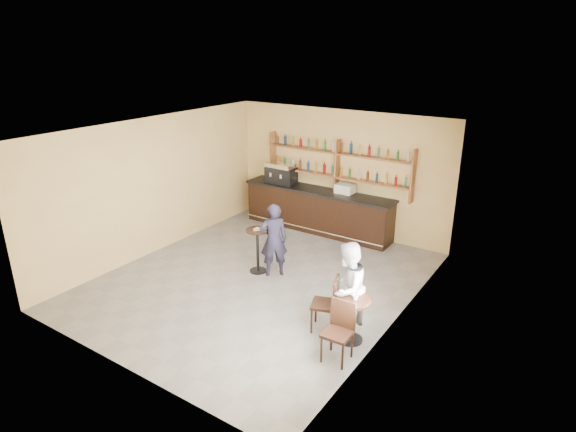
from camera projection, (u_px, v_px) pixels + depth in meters
The scene contains 23 objects.
floor at pixel (259, 280), 10.25m from camera, with size 7.00×7.00×0.00m, color slate.
ceiling at pixel (256, 130), 9.14m from camera, with size 7.00×7.00×0.00m, color white.
wall_back at pixel (339, 172), 12.43m from camera, with size 7.00×7.00×0.00m, color #ECCA86.
wall_front at pixel (113, 276), 6.96m from camera, with size 7.00×7.00×0.00m, color #ECCA86.
wall_left at pixel (155, 186), 11.25m from camera, with size 7.00×7.00×0.00m, color #ECCA86.
wall_right at pixel (399, 242), 8.14m from camera, with size 7.00×7.00×0.00m, color #ECCA86.
window_pane at pixel (370, 262), 7.17m from camera, with size 2.00×2.00×0.00m, color white.
window_frame at pixel (369, 262), 7.17m from camera, with size 0.04×1.70×2.10m, color black, non-canonical shape.
shelf_unit at pixel (337, 165), 12.26m from camera, with size 4.00×0.26×1.40m, color brown, non-canonical shape.
liquor_bottles at pixel (337, 158), 12.20m from camera, with size 3.68×0.10×1.00m, color #8C5919, non-canonical shape.
bar_counter at pixel (318, 210), 12.73m from camera, with size 4.19×0.82×1.13m, color black, non-canonical shape.
espresso_machine at pixel (281, 173), 13.04m from camera, with size 0.78×0.50×0.56m, color black, non-canonical shape.
pastry_case at pixel (345, 189), 12.08m from camera, with size 0.46×0.37×0.28m, color silver, non-canonical shape.
pedestal_table at pixel (258, 251), 10.46m from camera, with size 0.48×0.48×1.00m, color black, non-canonical shape.
napkin at pixel (257, 229), 10.29m from camera, with size 0.15×0.15×0.00m, color white.
donut at pixel (257, 229), 10.27m from camera, with size 0.11×0.11×0.04m, color #DC9250.
cup_pedestal at pixel (265, 227), 10.28m from camera, with size 0.13×0.13×0.10m, color white.
man_main at pixel (274, 240), 10.23m from camera, with size 0.59×0.39×1.62m, color black.
cafe_table at pixel (351, 320), 8.07m from camera, with size 0.63×0.63×0.80m, color black, non-canonical shape.
cup_cafe at pixel (355, 297), 7.89m from camera, with size 0.10×0.10×0.09m, color white.
chair_west at pixel (324, 304), 8.35m from camera, with size 0.44×0.44×1.01m, color black, non-canonical shape.
chair_south at pixel (337, 333), 7.54m from camera, with size 0.43×0.43×0.99m, color black, non-canonical shape.
patron_second at pixel (347, 288), 8.22m from camera, with size 0.81×0.63×1.66m, color #9D9CA2.
Camera 1 is at (5.56, -7.28, 4.83)m, focal length 30.00 mm.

